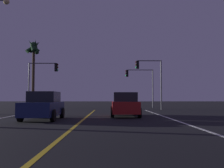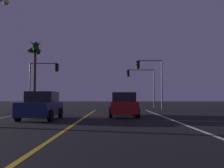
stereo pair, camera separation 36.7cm
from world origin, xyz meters
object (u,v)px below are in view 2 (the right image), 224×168
at_px(car_oncoming, 42,106).
at_px(street_lamp_right_near, 220,21).
at_px(traffic_light_near_left, 44,75).
at_px(palm_tree_left_far, 35,53).
at_px(traffic_light_near_right, 150,73).
at_px(traffic_light_far_right, 140,79).
at_px(car_lead_same_lane, 124,105).

height_order(car_oncoming, street_lamp_right_near, street_lamp_right_near).
xyz_separation_m(traffic_light_near_left, palm_tree_left_far, (-2.72, 5.42, 3.40)).
relative_size(traffic_light_near_left, street_lamp_right_near, 0.65).
bearing_deg(palm_tree_left_far, street_lamp_right_near, -53.79).
height_order(car_oncoming, traffic_light_near_right, traffic_light_near_right).
bearing_deg(traffic_light_far_right, street_lamp_right_near, 94.38).
bearing_deg(street_lamp_right_near, traffic_light_near_right, -85.75).
relative_size(street_lamp_right_near, palm_tree_left_far, 0.88).
relative_size(car_lead_same_lane, traffic_light_far_right, 0.85).
height_order(car_lead_same_lane, street_lamp_right_near, street_lamp_right_near).
relative_size(car_lead_same_lane, palm_tree_left_far, 0.47).
bearing_deg(traffic_light_far_right, palm_tree_left_far, 0.32).
relative_size(car_lead_same_lane, traffic_light_near_right, 0.78).
height_order(traffic_light_near_right, street_lamp_right_near, street_lamp_right_near).
bearing_deg(car_lead_same_lane, palm_tree_left_far, 35.99).
bearing_deg(street_lamp_right_near, traffic_light_far_right, -85.62).
xyz_separation_m(traffic_light_near_right, street_lamp_right_near, (1.18, -15.92, 0.98)).
xyz_separation_m(street_lamp_right_near, palm_tree_left_far, (-15.62, 21.34, 2.23)).
height_order(traffic_light_near_right, palm_tree_left_far, palm_tree_left_far).
relative_size(traffic_light_near_left, traffic_light_far_right, 1.02).
bearing_deg(palm_tree_left_far, traffic_light_near_left, -63.32).
bearing_deg(car_oncoming, traffic_light_near_left, -165.29).
distance_m(traffic_light_far_right, palm_tree_left_far, 14.41).
bearing_deg(car_oncoming, traffic_light_near_right, 146.39).
xyz_separation_m(car_lead_same_lane, palm_tree_left_far, (-11.15, 15.35, 6.47)).
bearing_deg(traffic_light_near_left, palm_tree_left_far, 116.68).
relative_size(traffic_light_near_right, traffic_light_far_right, 1.08).
height_order(car_lead_same_lane, palm_tree_left_far, palm_tree_left_far).
bearing_deg(street_lamp_right_near, palm_tree_left_far, -53.79).
bearing_deg(palm_tree_left_far, traffic_light_far_right, 0.32).
distance_m(traffic_light_near_right, traffic_light_far_right, 5.52).
relative_size(car_oncoming, traffic_light_near_right, 0.78).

